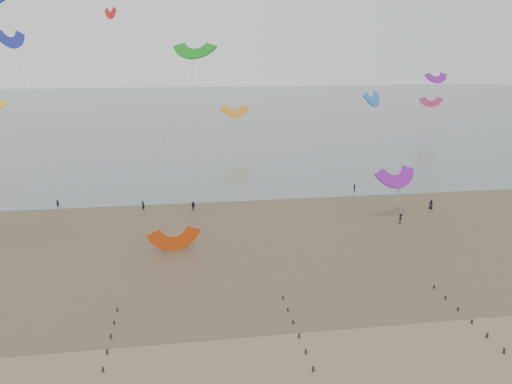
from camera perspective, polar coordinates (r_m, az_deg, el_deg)
ground at (r=46.36m, az=1.08°, el=-19.43°), size 500.00×500.00×0.00m
sea_and_shore at (r=76.56m, az=-6.24°, el=-4.68°), size 500.00×665.00×0.03m
kitesurfer_lead at (r=88.73m, az=-12.77°, el=-1.51°), size 0.73×0.70×1.69m
kitesurfers at (r=93.63m, az=13.50°, el=-0.65°), size 101.24×23.40×1.77m
grounded_kite at (r=70.92m, az=-9.27°, el=-6.52°), size 7.12×6.06×3.43m
kites_airborne at (r=124.69m, az=-15.00°, el=12.61°), size 250.90×119.23×42.79m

